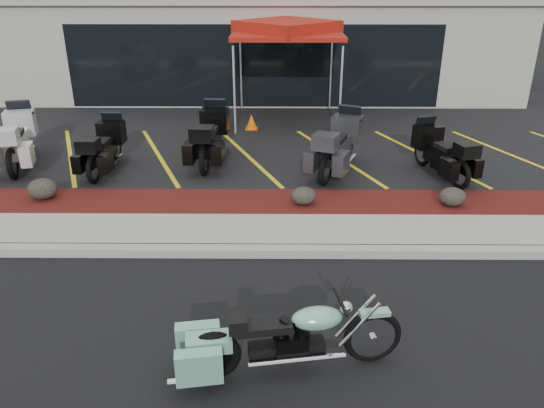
{
  "coord_description": "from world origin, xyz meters",
  "views": [
    {
      "loc": [
        0.72,
        -6.86,
        4.4
      ],
      "look_at": [
        0.65,
        1.2,
        0.8
      ],
      "focal_mm": 35.0,
      "sensor_mm": 36.0,
      "label": 1
    }
  ],
  "objects_px": {
    "touring_white": "(23,128)",
    "popup_canopy": "(287,30)",
    "traffic_cone": "(252,122)",
    "hero_cruiser": "(373,329)"
  },
  "relations": [
    {
      "from": "touring_white",
      "to": "popup_canopy",
      "type": "distance_m",
      "value": 7.57
    },
    {
      "from": "hero_cruiser",
      "to": "popup_canopy",
      "type": "distance_m",
      "value": 10.99
    },
    {
      "from": "hero_cruiser",
      "to": "traffic_cone",
      "type": "bearing_deg",
      "value": 91.81
    },
    {
      "from": "touring_white",
      "to": "popup_canopy",
      "type": "height_order",
      "value": "popup_canopy"
    },
    {
      "from": "hero_cruiser",
      "to": "traffic_cone",
      "type": "relative_size",
      "value": 6.39
    },
    {
      "from": "popup_canopy",
      "to": "traffic_cone",
      "type": "bearing_deg",
      "value": -135.15
    },
    {
      "from": "popup_canopy",
      "to": "touring_white",
      "type": "bearing_deg",
      "value": -152.06
    },
    {
      "from": "touring_white",
      "to": "traffic_cone",
      "type": "bearing_deg",
      "value": -81.26
    },
    {
      "from": "traffic_cone",
      "to": "popup_canopy",
      "type": "relative_size",
      "value": 0.13
    },
    {
      "from": "hero_cruiser",
      "to": "traffic_cone",
      "type": "height_order",
      "value": "hero_cruiser"
    }
  ]
}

